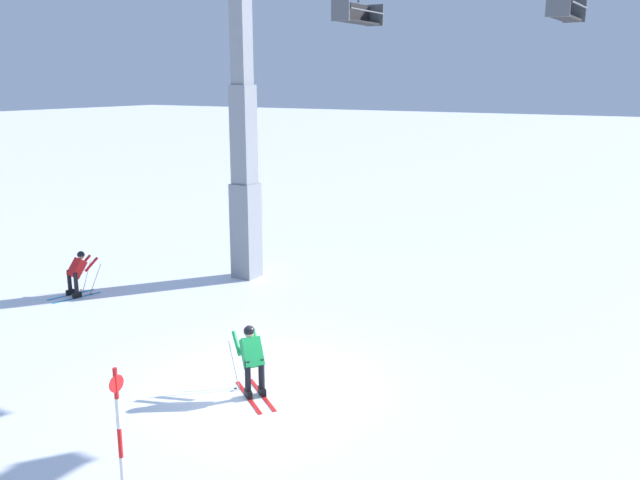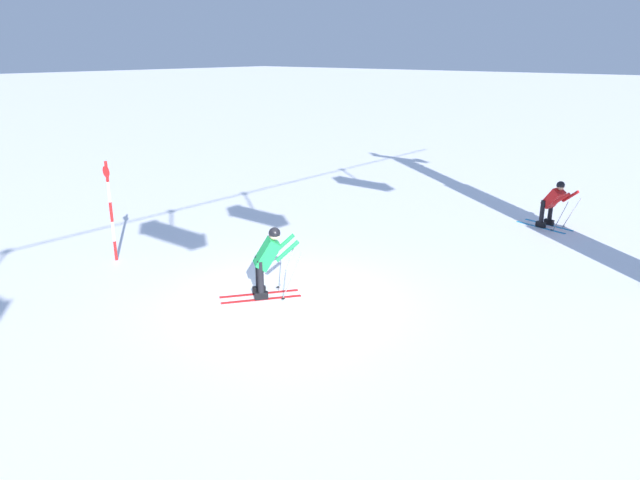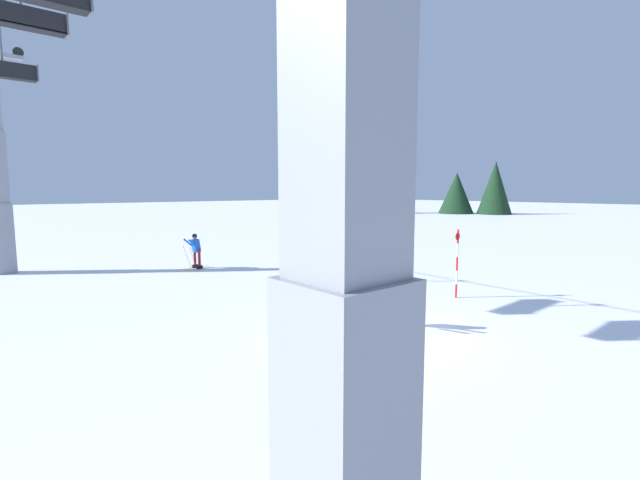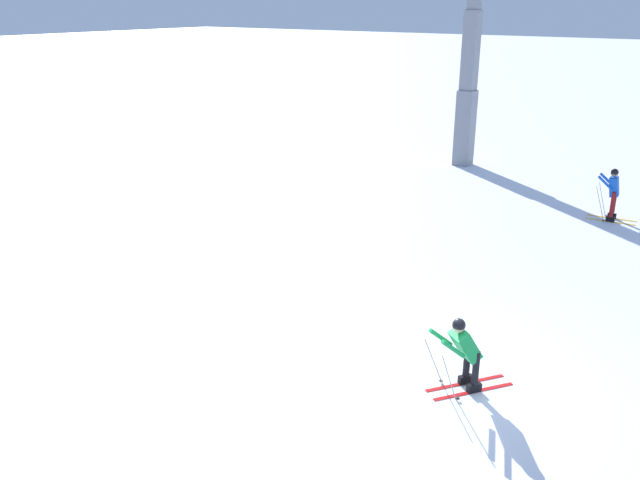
{
  "view_description": "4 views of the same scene",
  "coord_description": "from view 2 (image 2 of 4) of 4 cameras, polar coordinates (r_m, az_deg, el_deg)",
  "views": [
    {
      "loc": [
        8.43,
        -11.62,
        6.75
      ],
      "look_at": [
        0.72,
        1.33,
        3.2
      ],
      "focal_mm": 38.29,
      "sensor_mm": 36.0,
      "label": 1
    },
    {
      "loc": [
        8.31,
        7.86,
        5.03
      ],
      "look_at": [
        0.98,
        1.77,
        1.95
      ],
      "focal_mm": 33.18,
      "sensor_mm": 36.0,
      "label": 2
    },
    {
      "loc": [
        -7.77,
        9.02,
        3.92
      ],
      "look_at": [
        1.18,
        1.3,
        2.56
      ],
      "focal_mm": 24.63,
      "sensor_mm": 36.0,
      "label": 3
    },
    {
      "loc": [
        -10.53,
        -4.41,
        7.0
      ],
      "look_at": [
        -0.62,
        2.38,
        2.66
      ],
      "focal_mm": 37.36,
      "sensor_mm": 36.0,
      "label": 4
    }
  ],
  "objects": [
    {
      "name": "skier_carving_main",
      "position": [
        12.43,
        -5.06,
        -1.65
      ],
      "size": [
        1.7,
        1.45,
        1.66
      ],
      "color": "red",
      "rests_on": "ground_plane"
    },
    {
      "name": "skier_distant_uphill",
      "position": [
        18.57,
        21.59,
        3.54
      ],
      "size": [
        0.96,
        1.73,
        1.57
      ],
      "color": "#198CCC",
      "rests_on": "ground_plane"
    },
    {
      "name": "ground_plane",
      "position": [
        12.49,
        -3.42,
        -5.86
      ],
      "size": [
        260.0,
        260.0,
        0.0
      ],
      "primitive_type": "plane",
      "color": "white"
    },
    {
      "name": "trail_marker_pole",
      "position": [
        15.29,
        -19.53,
        2.89
      ],
      "size": [
        0.07,
        0.28,
        2.5
      ],
      "color": "red",
      "rests_on": "ground_plane"
    }
  ]
}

